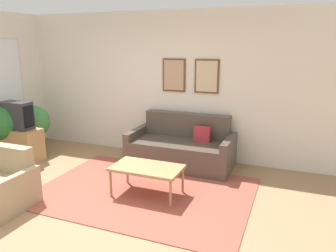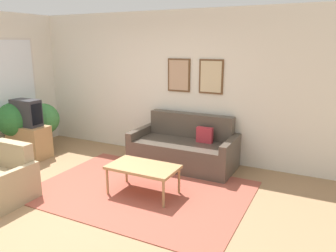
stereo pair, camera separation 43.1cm
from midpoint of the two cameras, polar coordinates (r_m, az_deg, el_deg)
ground_plane at (r=4.65m, az=-17.93°, el=-13.56°), size 16.00×16.00×0.00m
area_rug at (r=4.92m, az=-6.73°, el=-11.28°), size 3.07×2.19×0.01m
wall_back at (r=6.29m, az=-4.19°, el=7.20°), size 8.00×0.09×2.70m
couch at (r=5.82m, az=0.29°, el=-3.92°), size 1.82×0.90×0.89m
coffee_table at (r=4.67m, az=-6.35°, el=-7.51°), size 0.98×0.57×0.43m
tv_stand at (r=6.67m, az=-26.06°, el=-3.02°), size 0.79×0.42×0.61m
tv at (r=6.54m, az=-26.57°, el=1.63°), size 0.56×0.28×0.50m
potted_plant_tall at (r=6.72m, az=-28.39°, el=0.15°), size 0.64×0.64×1.04m
potted_plant_by_window at (r=7.07m, az=-24.06°, el=0.52°), size 0.64×0.64×0.93m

